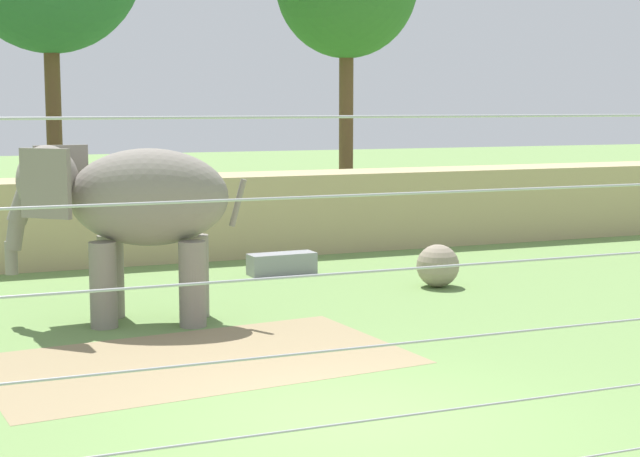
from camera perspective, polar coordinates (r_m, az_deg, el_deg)
name	(u,v)px	position (r m, az deg, el deg)	size (l,w,h in m)	color
ground_plane	(350,417)	(11.18, 1.79, -10.94)	(120.00, 120.00, 0.00)	#6B8E4C
dirt_patch	(198,360)	(13.64, -7.13, -7.61)	(5.64, 3.34, 0.01)	#937F5B
embankment_wall	(135,219)	(22.35, -10.78, 0.56)	(36.00, 1.80, 1.87)	tan
elephant	(130,205)	(15.82, -11.02, 1.33)	(3.70, 2.23, 2.86)	gray
enrichment_ball	(438,266)	(18.90, 6.90, -2.17)	(0.82, 0.82, 0.82)	gray
cable_fence	(530,325)	(7.79, 12.16, -5.56)	(10.38, 0.27, 3.55)	brown
feed_trough	(282,264)	(20.20, -2.24, -2.07)	(1.42, 0.56, 0.44)	gray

